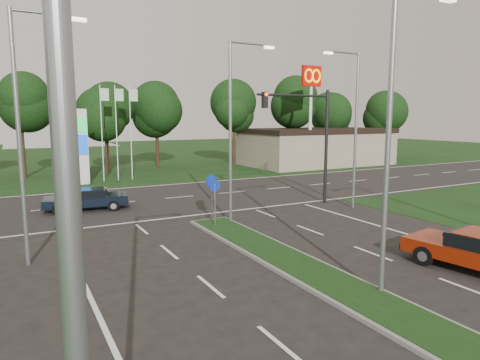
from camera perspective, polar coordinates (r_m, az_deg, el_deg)
name	(u,v)px	position (r m, az deg, el deg)	size (l,w,h in m)	color
verge_far	(88,159)	(58.73, -19.59, 2.64)	(160.00, 50.00, 0.02)	black
cross_road	(165,199)	(28.73, -9.98, -2.48)	(160.00, 12.00, 0.02)	black
median_kerb	(418,327)	(12.31, 22.60, -17.64)	(2.00, 26.00, 0.12)	slate
commercial_building	(316,147)	(49.67, 10.12, 4.36)	(16.00, 9.00, 4.00)	gray
streetlight_median_near	(394,126)	(13.19, 19.83, 6.79)	(2.53, 0.22, 9.00)	gray
streetlight_median_far	(234,123)	(21.22, -0.82, 7.67)	(2.53, 0.22, 9.00)	gray
streetlight_left_near	(99,156)	(2.88, -18.28, 3.12)	(2.53, 0.22, 9.00)	gray
streetlight_left_far	(24,125)	(16.83, -26.80, 6.62)	(2.53, 0.22, 9.00)	gray
streetlight_right_far	(353,122)	(25.77, 14.89, 7.51)	(2.53, 0.22, 9.00)	gray
traffic_signal	(310,129)	(26.26, 9.27, 6.76)	(5.10, 0.42, 7.00)	black
median_signs	(213,190)	(21.45, -3.67, -1.38)	(1.16, 1.76, 2.38)	gray
gas_pylon	(81,145)	(36.28, -20.38, 4.44)	(5.80, 1.26, 8.00)	silver
mcdonalds_sign	(311,91)	(44.00, 9.47, 11.68)	(2.20, 0.47, 10.40)	silver
treeline_far	(111,102)	(43.70, -16.80, 9.95)	(6.00, 6.00, 9.90)	black
navy_sedan	(86,199)	(26.23, -19.81, -2.38)	(4.79, 2.52, 1.26)	black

